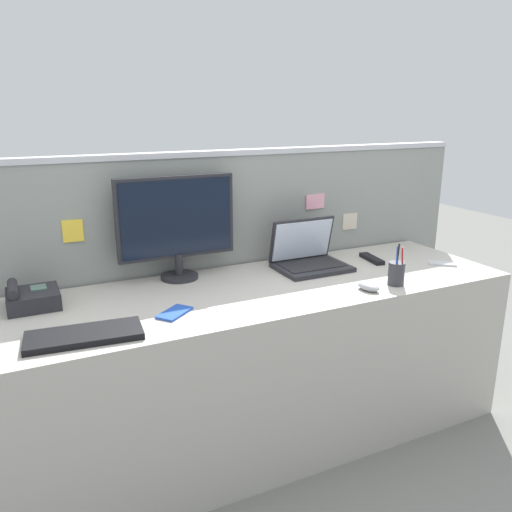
{
  "coord_description": "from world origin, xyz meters",
  "views": [
    {
      "loc": [
        -0.89,
        -1.8,
        1.42
      ],
      "look_at": [
        0.0,
        0.05,
        0.82
      ],
      "focal_mm": 36.26,
      "sensor_mm": 36.0,
      "label": 1
    }
  ],
  "objects_px": {
    "desk_phone": "(32,298)",
    "computer_mouse_right_hand": "(369,287)",
    "keyboard_main": "(84,335)",
    "pen_cup": "(396,273)",
    "cell_phone_blue_case": "(174,313)",
    "desktop_monitor": "(177,222)",
    "tv_remote": "(372,259)",
    "cell_phone_silver_slab": "(442,263)",
    "laptop": "(308,256)"
  },
  "relations": [
    {
      "from": "desk_phone",
      "to": "computer_mouse_right_hand",
      "type": "height_order",
      "value": "desk_phone"
    },
    {
      "from": "desk_phone",
      "to": "keyboard_main",
      "type": "bearing_deg",
      "value": -69.82
    },
    {
      "from": "pen_cup",
      "to": "cell_phone_blue_case",
      "type": "height_order",
      "value": "pen_cup"
    },
    {
      "from": "desktop_monitor",
      "to": "desk_phone",
      "type": "distance_m",
      "value": 0.64
    },
    {
      "from": "desk_phone",
      "to": "pen_cup",
      "type": "xyz_separation_m",
      "value": [
        1.38,
        -0.39,
        0.01
      ]
    },
    {
      "from": "desk_phone",
      "to": "computer_mouse_right_hand",
      "type": "bearing_deg",
      "value": -17.72
    },
    {
      "from": "pen_cup",
      "to": "cell_phone_blue_case",
      "type": "distance_m",
      "value": 0.93
    },
    {
      "from": "computer_mouse_right_hand",
      "to": "cell_phone_blue_case",
      "type": "height_order",
      "value": "computer_mouse_right_hand"
    },
    {
      "from": "keyboard_main",
      "to": "tv_remote",
      "type": "relative_size",
      "value": 2.14
    },
    {
      "from": "desktop_monitor",
      "to": "cell_phone_blue_case",
      "type": "bearing_deg",
      "value": -109.88
    },
    {
      "from": "desk_phone",
      "to": "tv_remote",
      "type": "bearing_deg",
      "value": -2.44
    },
    {
      "from": "pen_cup",
      "to": "cell_phone_silver_slab",
      "type": "distance_m",
      "value": 0.42
    },
    {
      "from": "cell_phone_silver_slab",
      "to": "cell_phone_blue_case",
      "type": "bearing_deg",
      "value": 133.05
    },
    {
      "from": "keyboard_main",
      "to": "computer_mouse_right_hand",
      "type": "height_order",
      "value": "computer_mouse_right_hand"
    },
    {
      "from": "pen_cup",
      "to": "cell_phone_silver_slab",
      "type": "height_order",
      "value": "pen_cup"
    },
    {
      "from": "tv_remote",
      "to": "desktop_monitor",
      "type": "bearing_deg",
      "value": 178.06
    },
    {
      "from": "desk_phone",
      "to": "desktop_monitor",
      "type": "bearing_deg",
      "value": 8.84
    },
    {
      "from": "desktop_monitor",
      "to": "desk_phone",
      "type": "bearing_deg",
      "value": -171.16
    },
    {
      "from": "desktop_monitor",
      "to": "computer_mouse_right_hand",
      "type": "xyz_separation_m",
      "value": [
        0.64,
        -0.49,
        -0.23
      ]
    },
    {
      "from": "laptop",
      "to": "tv_remote",
      "type": "height_order",
      "value": "laptop"
    },
    {
      "from": "laptop",
      "to": "computer_mouse_right_hand",
      "type": "bearing_deg",
      "value": -81.11
    },
    {
      "from": "desk_phone",
      "to": "keyboard_main",
      "type": "xyz_separation_m",
      "value": [
        0.13,
        -0.36,
        -0.03
      ]
    },
    {
      "from": "desktop_monitor",
      "to": "laptop",
      "type": "xyz_separation_m",
      "value": [
        0.58,
        -0.11,
        -0.2
      ]
    },
    {
      "from": "cell_phone_blue_case",
      "to": "tv_remote",
      "type": "xyz_separation_m",
      "value": [
        1.06,
        0.23,
        0.01
      ]
    },
    {
      "from": "computer_mouse_right_hand",
      "to": "keyboard_main",
      "type": "bearing_deg",
      "value": 166.36
    },
    {
      "from": "keyboard_main",
      "to": "pen_cup",
      "type": "height_order",
      "value": "pen_cup"
    },
    {
      "from": "cell_phone_blue_case",
      "to": "cell_phone_silver_slab",
      "type": "bearing_deg",
      "value": 52.7
    },
    {
      "from": "cell_phone_silver_slab",
      "to": "cell_phone_blue_case",
      "type": "xyz_separation_m",
      "value": [
        -1.32,
        -0.04,
        0.0
      ]
    },
    {
      "from": "computer_mouse_right_hand",
      "to": "cell_phone_silver_slab",
      "type": "xyz_separation_m",
      "value": [
        0.54,
        0.14,
        -0.01
      ]
    },
    {
      "from": "desktop_monitor",
      "to": "computer_mouse_right_hand",
      "type": "relative_size",
      "value": 5.07
    },
    {
      "from": "desktop_monitor",
      "to": "desk_phone",
      "type": "relative_size",
      "value": 2.77
    },
    {
      "from": "cell_phone_silver_slab",
      "to": "tv_remote",
      "type": "relative_size",
      "value": 0.74
    },
    {
      "from": "computer_mouse_right_hand",
      "to": "tv_remote",
      "type": "bearing_deg",
      "value": 38.35
    },
    {
      "from": "desktop_monitor",
      "to": "pen_cup",
      "type": "relative_size",
      "value": 2.79
    },
    {
      "from": "desktop_monitor",
      "to": "tv_remote",
      "type": "relative_size",
      "value": 2.98
    },
    {
      "from": "laptop",
      "to": "cell_phone_silver_slab",
      "type": "bearing_deg",
      "value": -21.72
    },
    {
      "from": "desk_phone",
      "to": "keyboard_main",
      "type": "height_order",
      "value": "desk_phone"
    },
    {
      "from": "keyboard_main",
      "to": "tv_remote",
      "type": "distance_m",
      "value": 1.41
    },
    {
      "from": "laptop",
      "to": "pen_cup",
      "type": "xyz_separation_m",
      "value": [
        0.2,
        -0.37,
        -0.0
      ]
    },
    {
      "from": "laptop",
      "to": "desktop_monitor",
      "type": "bearing_deg",
      "value": 169.16
    },
    {
      "from": "laptop",
      "to": "computer_mouse_right_hand",
      "type": "xyz_separation_m",
      "value": [
        0.06,
        -0.38,
        -0.04
      ]
    },
    {
      "from": "computer_mouse_right_hand",
      "to": "tv_remote",
      "type": "height_order",
      "value": "computer_mouse_right_hand"
    },
    {
      "from": "cell_phone_silver_slab",
      "to": "tv_remote",
      "type": "xyz_separation_m",
      "value": [
        -0.26,
        0.19,
        0.01
      ]
    },
    {
      "from": "laptop",
      "to": "pen_cup",
      "type": "distance_m",
      "value": 0.42
    },
    {
      "from": "cell_phone_blue_case",
      "to": "tv_remote",
      "type": "relative_size",
      "value": 0.81
    },
    {
      "from": "desk_phone",
      "to": "pen_cup",
      "type": "relative_size",
      "value": 1.01
    },
    {
      "from": "desktop_monitor",
      "to": "tv_remote",
      "type": "height_order",
      "value": "desktop_monitor"
    },
    {
      "from": "keyboard_main",
      "to": "cell_phone_silver_slab",
      "type": "xyz_separation_m",
      "value": [
        1.64,
        0.11,
        -0.01
      ]
    },
    {
      "from": "laptop",
      "to": "computer_mouse_right_hand",
      "type": "height_order",
      "value": "laptop"
    },
    {
      "from": "laptop",
      "to": "cell_phone_silver_slab",
      "type": "relative_size",
      "value": 2.54
    }
  ]
}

